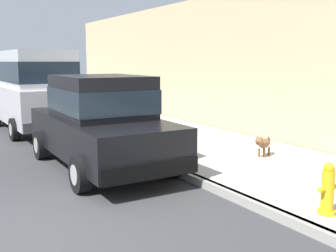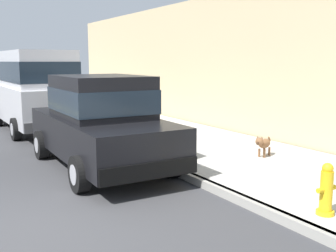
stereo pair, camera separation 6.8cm
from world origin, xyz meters
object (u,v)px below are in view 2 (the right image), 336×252
at_px(dog_brown, 263,144).
at_px(fire_hydrant, 326,191).
at_px(car_silver_van, 35,87).
at_px(car_black_sedan, 100,121).
at_px(car_tan_hatchback, 8,90).

relative_size(dog_brown, fire_hydrant, 0.98).
height_order(car_silver_van, dog_brown, car_silver_van).
xyz_separation_m(car_black_sedan, fire_hydrant, (1.52, -4.38, -0.51)).
bearing_deg(fire_hydrant, car_black_sedan, 109.11).
bearing_deg(car_silver_van, car_tan_hatchback, 89.83).
height_order(car_silver_van, fire_hydrant, car_silver_van).
xyz_separation_m(car_black_sedan, dog_brown, (3.19, -1.43, -0.55)).
bearing_deg(car_silver_van, dog_brown, -64.92).
relative_size(car_tan_hatchback, fire_hydrant, 5.28).
xyz_separation_m(car_silver_van, fire_hydrant, (1.57, -9.88, -0.92)).
xyz_separation_m(car_black_sedan, car_tan_hatchback, (-0.04, 10.76, -0.01)).
height_order(car_black_sedan, car_silver_van, car_silver_van).
xyz_separation_m(car_silver_van, dog_brown, (3.25, -6.93, -0.97)).
height_order(car_tan_hatchback, fire_hydrant, car_tan_hatchback).
distance_m(car_silver_van, fire_hydrant, 10.04).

